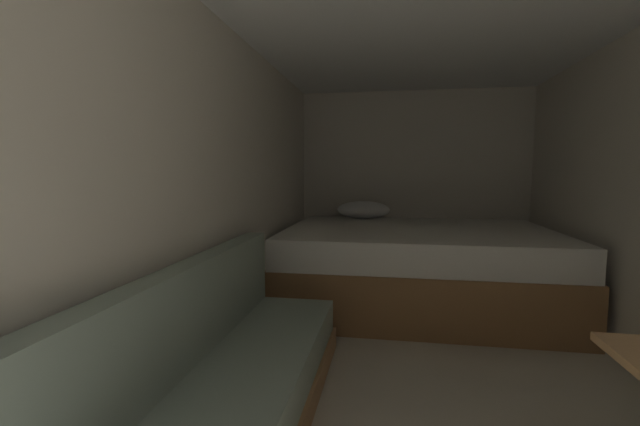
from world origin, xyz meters
TOP-DOWN VIEW (x-y plane):
  - ground_plane at (0.00, 1.79)m, footprint 6.86×6.86m
  - wall_back at (0.00, 4.25)m, footprint 2.59×0.05m
  - wall_left at (-1.27, 1.79)m, footprint 0.05×4.86m
  - bed at (-0.01, 3.29)m, footprint 2.37×1.78m
  - sofa_left at (-0.97, 1.08)m, footprint 0.62×2.28m

SIDE VIEW (x-z plane):
  - ground_plane at x=0.00m, z-range 0.00..0.00m
  - sofa_left at x=-0.97m, z-range -0.15..0.65m
  - bed at x=-0.01m, z-range -0.09..0.80m
  - wall_back at x=0.00m, z-range 0.00..2.11m
  - wall_left at x=-1.27m, z-range 0.00..2.11m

